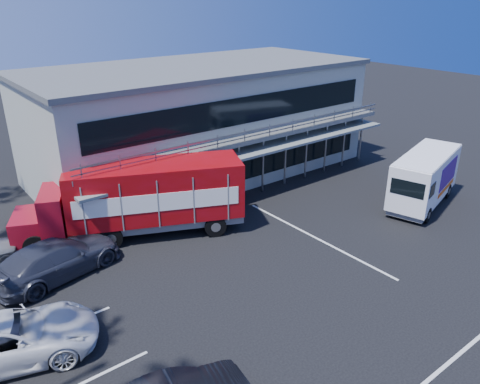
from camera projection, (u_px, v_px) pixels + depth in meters
ground at (333, 276)px, 20.73m from camera, size 120.00×120.00×0.00m
building at (200, 119)px, 31.82m from camera, size 22.40×12.00×7.30m
red_truck at (141, 197)px, 23.62m from camera, size 11.30×6.96×3.78m
white_van at (424, 178)px, 27.20m from camera, size 6.77×3.83×3.13m
parked_car_c at (9, 339)px, 15.76m from camera, size 6.38×4.30×1.62m
parked_car_d at (57, 259)px, 20.50m from camera, size 6.13×3.58×1.67m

